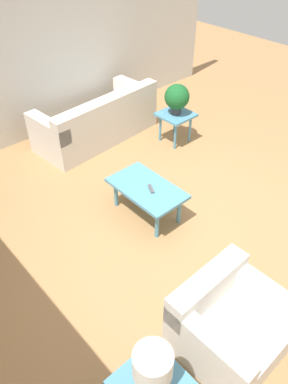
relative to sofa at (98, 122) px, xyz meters
The scene contains 9 objects.
ground_plane 2.29m from the sofa, 168.85° to the left, with size 14.00×14.00×0.00m, color #A87A4C.
wall_right 1.41m from the sofa, 27.91° to the left, with size 0.12×7.20×2.70m.
sofa is the anchor object (origin of this frame).
armchair 3.93m from the sofa, 160.43° to the left, with size 0.85×0.91×0.70m.
coffee_table 2.03m from the sofa, 160.80° to the left, with size 0.97×0.57×0.43m.
side_table_plant 1.27m from the sofa, 135.87° to the right, with size 0.51×0.51×0.50m.
potted_plant 1.35m from the sofa, 135.87° to the right, with size 0.39×0.39×0.48m.
table_lamp 4.35m from the sofa, 148.83° to the left, with size 0.28×0.28×0.42m.
remote_control 2.10m from the sofa, 161.60° to the left, with size 0.16×0.11×0.02m.
Camera 1 is at (-2.33, 2.65, 3.29)m, focal length 35.00 mm.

